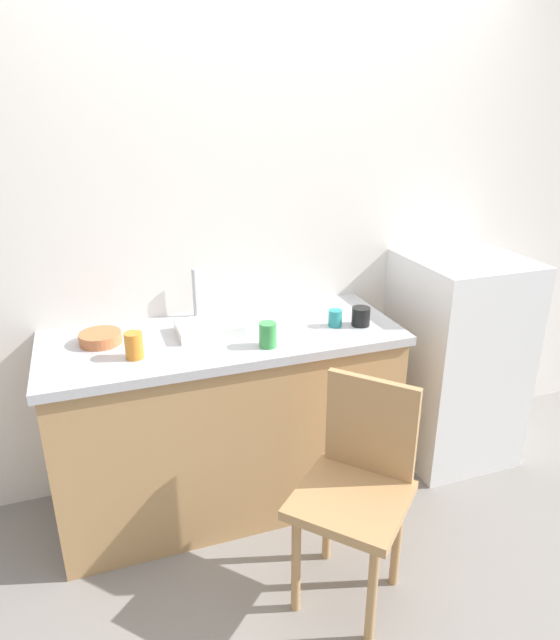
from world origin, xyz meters
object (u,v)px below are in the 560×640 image
(chair, at_px, (357,484))
(terracotta_bowl, at_px, (100,338))
(cup_orange, at_px, (134,345))
(cup_black, at_px, (361,316))
(dish_tray, at_px, (209,328))
(refrigerator, at_px, (455,359))
(cup_teal, at_px, (335,318))
(cup_green, at_px, (268,335))

(chair, distance_m, terracotta_bowl, 1.22)
(cup_orange, bearing_deg, cup_black, 0.69)
(dish_tray, bearing_deg, cup_black, -11.30)
(chair, bearing_deg, refrigerator, 84.22)
(dish_tray, relative_size, terracotta_bowl, 1.59)
(cup_black, height_order, cup_orange, cup_orange)
(refrigerator, distance_m, cup_black, 0.75)
(cup_orange, distance_m, cup_teal, 0.90)
(cup_black, height_order, cup_teal, cup_black)
(cup_green, bearing_deg, cup_black, 9.94)
(cup_black, xyz_separation_m, cup_orange, (-1.01, -0.01, 0.01))
(cup_teal, height_order, cup_green, cup_green)
(cup_teal, bearing_deg, cup_orange, -177.36)
(terracotta_bowl, distance_m, cup_green, 0.71)
(cup_black, bearing_deg, cup_green, -170.06)
(cup_black, bearing_deg, chair, -116.23)
(chair, bearing_deg, cup_black, 110.89)
(terracotta_bowl, height_order, cup_teal, cup_teal)
(chair, relative_size, cup_orange, 8.21)
(refrigerator, height_order, chair, refrigerator)
(refrigerator, height_order, cup_black, refrigerator)
(chair, bearing_deg, cup_orange, -171.07)
(cup_black, relative_size, cup_orange, 0.78)
(refrigerator, bearing_deg, cup_black, -169.32)
(refrigerator, xyz_separation_m, cup_orange, (-1.66, -0.13, 0.38))
(refrigerator, xyz_separation_m, chair, (-0.93, -0.71, -0.06))
(cup_orange, bearing_deg, cup_teal, 2.64)
(cup_orange, relative_size, cup_green, 1.03)
(cup_teal, bearing_deg, cup_black, -14.27)
(cup_teal, bearing_deg, cup_green, -162.64)
(dish_tray, height_order, cup_green, cup_green)
(terracotta_bowl, bearing_deg, cup_black, -9.18)
(chair, distance_m, cup_black, 0.78)
(cup_black, bearing_deg, cup_orange, -179.31)
(chair, distance_m, cup_teal, 0.77)
(refrigerator, bearing_deg, dish_tray, 179.40)
(terracotta_bowl, xyz_separation_m, cup_black, (1.14, -0.18, 0.02))
(cup_teal, bearing_deg, chair, -105.72)
(cup_orange, xyz_separation_m, cup_teal, (0.90, 0.04, -0.02))
(chair, height_order, cup_teal, cup_teal)
(dish_tray, relative_size, cup_black, 3.30)
(terracotta_bowl, bearing_deg, cup_teal, -8.60)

